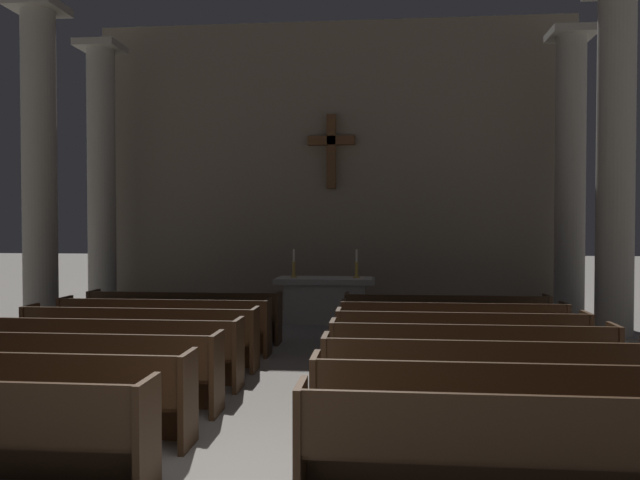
% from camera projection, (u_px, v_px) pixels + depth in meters
% --- Properties ---
extents(pew_left_row_2, '(3.60, 0.50, 0.95)m').
position_uv_depth(pew_left_row_2, '(17.00, 395.00, 6.41)').
color(pew_left_row_2, '#422B19').
rests_on(pew_left_row_2, ground).
extents(pew_left_row_3, '(3.60, 0.50, 0.95)m').
position_uv_depth(pew_left_row_3, '(70.00, 370.00, 7.50)').
color(pew_left_row_3, '#422B19').
rests_on(pew_left_row_3, ground).
extents(pew_left_row_4, '(3.60, 0.50, 0.95)m').
position_uv_depth(pew_left_row_4, '(109.00, 352.00, 8.59)').
color(pew_left_row_4, '#422B19').
rests_on(pew_left_row_4, ground).
extents(pew_left_row_5, '(3.60, 0.50, 0.95)m').
position_uv_depth(pew_left_row_5, '(140.00, 337.00, 9.67)').
color(pew_left_row_5, '#422B19').
rests_on(pew_left_row_5, ground).
extents(pew_left_row_6, '(3.60, 0.50, 0.95)m').
position_uv_depth(pew_left_row_6, '(164.00, 326.00, 10.76)').
color(pew_left_row_6, '#422B19').
rests_on(pew_left_row_6, ground).
extents(pew_left_row_7, '(3.60, 0.50, 0.95)m').
position_uv_depth(pew_left_row_7, '(184.00, 317.00, 11.85)').
color(pew_left_row_7, '#422B19').
rests_on(pew_left_row_7, ground).
extents(pew_right_row_1, '(3.60, 0.50, 0.95)m').
position_uv_depth(pew_right_row_1, '(530.00, 450.00, 4.86)').
color(pew_right_row_1, '#422B19').
rests_on(pew_right_row_1, ground).
extents(pew_right_row_2, '(3.60, 0.50, 0.95)m').
position_uv_depth(pew_right_row_2, '(503.00, 409.00, 5.95)').
color(pew_right_row_2, '#422B19').
rests_on(pew_right_row_2, ground).
extents(pew_right_row_3, '(3.60, 0.50, 0.95)m').
position_uv_depth(pew_right_row_3, '(484.00, 380.00, 7.03)').
color(pew_right_row_3, '#422B19').
rests_on(pew_right_row_3, ground).
extents(pew_right_row_4, '(3.60, 0.50, 0.95)m').
position_uv_depth(pew_right_row_4, '(471.00, 359.00, 8.12)').
color(pew_right_row_4, '#422B19').
rests_on(pew_right_row_4, ground).
extents(pew_right_row_5, '(3.60, 0.50, 0.95)m').
position_uv_depth(pew_right_row_5, '(460.00, 343.00, 9.21)').
color(pew_right_row_5, '#422B19').
rests_on(pew_right_row_5, ground).
extents(pew_right_row_6, '(3.60, 0.50, 0.95)m').
position_uv_depth(pew_right_row_6, '(452.00, 331.00, 10.29)').
color(pew_right_row_6, '#422B19').
rests_on(pew_right_row_6, ground).
extents(pew_right_row_7, '(3.60, 0.50, 0.95)m').
position_uv_depth(pew_right_row_7, '(446.00, 320.00, 11.38)').
color(pew_right_row_7, '#422B19').
rests_on(pew_right_row_7, ground).
extents(column_left_third, '(0.98, 0.98, 6.51)m').
position_uv_depth(column_left_third, '(40.00, 175.00, 12.49)').
color(column_left_third, '#9E998E').
rests_on(column_left_third, ground).
extents(column_right_third, '(0.98, 0.98, 6.51)m').
position_uv_depth(column_right_third, '(615.00, 170.00, 11.43)').
color(column_right_third, '#9E998E').
rests_on(column_right_third, ground).
extents(column_left_fourth, '(0.98, 0.98, 6.51)m').
position_uv_depth(column_left_fourth, '(102.00, 183.00, 15.25)').
color(column_left_fourth, '#9E998E').
rests_on(column_left_fourth, ground).
extents(column_right_fourth, '(0.98, 0.98, 6.51)m').
position_uv_depth(column_right_fourth, '(570.00, 180.00, 14.20)').
color(column_right_fourth, '#9E998E').
rests_on(column_right_fourth, ground).
extents(altar, '(2.20, 0.90, 1.01)m').
position_uv_depth(altar, '(325.00, 299.00, 14.17)').
color(altar, '#A8A399').
rests_on(altar, ground).
extents(candlestick_left, '(0.16, 0.16, 0.63)m').
position_uv_depth(candlestick_left, '(294.00, 268.00, 14.23)').
color(candlestick_left, '#B79338').
rests_on(candlestick_left, altar).
extents(candlestick_right, '(0.16, 0.16, 0.63)m').
position_uv_depth(candlestick_right, '(357.00, 269.00, 14.09)').
color(candlestick_right, '#B79338').
rests_on(candlestick_right, altar).
extents(apse_with_cross, '(11.91, 0.47, 7.27)m').
position_uv_depth(apse_with_cross, '(332.00, 167.00, 16.09)').
color(apse_with_cross, gray).
rests_on(apse_with_cross, ground).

